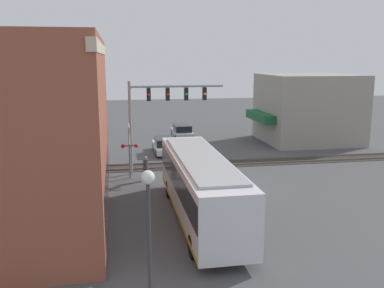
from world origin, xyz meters
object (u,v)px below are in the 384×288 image
pedestrian_at_crossing (146,168)px  crossing_signal (130,146)px  parked_car_silver (182,132)px  streetlamp (149,231)px  city_bus (200,185)px  pedestrian_near_bus (225,181)px  parked_car_white (165,146)px

pedestrian_at_crossing → crossing_signal: bearing=52.8°
pedestrian_at_crossing → parked_car_silver: bearing=-17.9°
streetlamp → pedestrian_at_crossing: (15.64, -0.99, -2.05)m
city_bus → pedestrian_at_crossing: bearing=16.4°
city_bus → streetlamp: streetlamp is taller
crossing_signal → pedestrian_at_crossing: size_ratio=2.24×
parked_car_silver → pedestrian_at_crossing: pedestrian_at_crossing is taller
streetlamp → parked_car_silver: bearing=-10.8°
city_bus → pedestrian_near_bus: bearing=-32.3°
city_bus → streetlamp: size_ratio=2.48×
streetlamp → city_bus: bearing=-21.9°
crossing_signal → parked_car_white: bearing=-23.7°
city_bus → pedestrian_at_crossing: 7.99m
streetlamp → pedestrian_near_bus: (11.52, -5.44, -1.99)m
streetlamp → parked_car_white: (23.87, -3.24, -2.25)m
city_bus → pedestrian_near_bus: 4.22m
streetlamp → pedestrian_at_crossing: 15.81m
pedestrian_at_crossing → pedestrian_near_bus: bearing=-132.8°
city_bus → parked_car_silver: size_ratio=2.68×
city_bus → pedestrian_at_crossing: (7.60, 2.24, -0.98)m
pedestrian_at_crossing → parked_car_white: bearing=-15.3°
pedestrian_at_crossing → pedestrian_near_bus: pedestrian_near_bus is taller
parked_car_white → pedestrian_at_crossing: (-8.23, 2.24, 0.21)m
streetlamp → parked_car_silver: 31.26m
pedestrian_near_bus → parked_car_white: bearing=10.1°
city_bus → pedestrian_near_bus: city_bus is taller
city_bus → streetlamp: 8.73m
crossing_signal → streetlamp: size_ratio=0.78×
city_bus → parked_car_white: (15.83, -0.00, -1.19)m
crossing_signal → parked_car_white: (7.45, -3.27, -1.64)m
crossing_signal → pedestrian_near_bus: bearing=-131.9°
parked_car_silver → crossing_signal: bearing=157.6°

